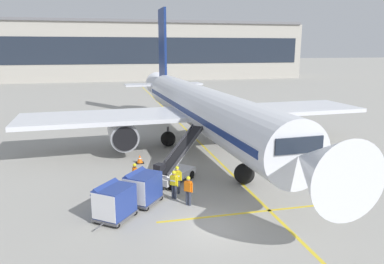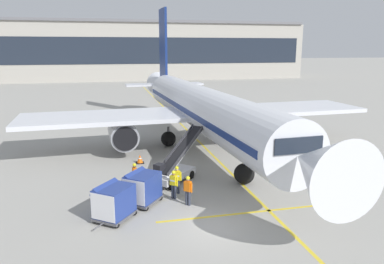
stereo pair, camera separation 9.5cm
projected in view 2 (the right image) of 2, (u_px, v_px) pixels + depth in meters
The scene contains 13 objects.
ground_plane at pixel (211, 228), 18.37m from camera, with size 600.00×600.00×0.00m, color #9E9B93.
parked_airplane at pixel (200, 108), 33.01m from camera, with size 31.00×40.51×13.63m.
belt_loader at pixel (174, 168), 24.82m from camera, with size 4.54×4.51×3.34m.
baggage_cart_lead at pixel (142, 187), 21.12m from camera, with size 2.49×2.65×1.91m.
baggage_cart_second at pixel (113, 201), 19.17m from camera, with size 2.49×2.65×1.91m.
ground_crew_by_loader at pixel (135, 175), 23.19m from camera, with size 0.31×0.56×1.74m.
ground_crew_by_carts at pixel (174, 183), 21.81m from camera, with size 0.44×0.44×1.74m.
ground_crew_marshaller at pixel (188, 189), 20.86m from camera, with size 0.44×0.43×1.74m.
ground_crew_wingwalker at pixel (177, 178), 22.62m from camera, with size 0.55×0.34×1.74m.
safety_cone_engine_keepout at pixel (140, 159), 28.75m from camera, with size 0.60×0.60×0.68m.
apron_guidance_line_lead_in at pixel (205, 148), 33.18m from camera, with size 0.20×110.00×0.01m.
apron_guidance_line_stop_bar at pixel (264, 211), 20.31m from camera, with size 12.00×0.20×0.01m.
terminal_building at pixel (82, 51), 104.78m from camera, with size 126.57×20.00×16.22m.
Camera 2 is at (-4.76, -16.19, 8.75)m, focal length 34.53 mm.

